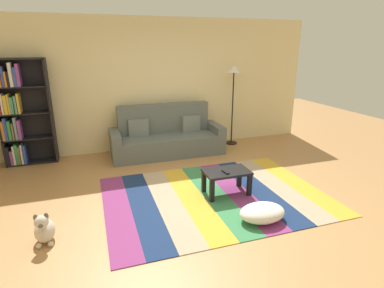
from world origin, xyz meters
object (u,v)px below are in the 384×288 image
(dog, at_px, (44,229))
(tv_remote, at_px, (225,172))
(couch, at_px, (167,138))
(coffee_table, at_px, (227,176))
(pouf, at_px, (262,213))
(standing_lamp, at_px, (234,79))
(bookshelf, at_px, (18,113))

(dog, relative_size, tv_remote, 2.65)
(couch, distance_m, dog, 3.26)
(coffee_table, relative_size, pouf, 1.12)
(pouf, bearing_deg, couch, 100.03)
(dog, distance_m, standing_lamp, 4.70)
(dog, relative_size, standing_lamp, 0.23)
(bookshelf, distance_m, coffee_table, 3.94)
(dog, bearing_deg, pouf, -8.76)
(couch, bearing_deg, tv_remote, -80.82)
(tv_remote, bearing_deg, standing_lamp, 54.19)
(tv_remote, bearing_deg, coffee_table, 40.30)
(dog, bearing_deg, bookshelf, 102.48)
(bookshelf, height_order, pouf, bookshelf)
(bookshelf, relative_size, coffee_table, 2.87)
(standing_lamp, bearing_deg, bookshelf, 178.78)
(coffee_table, bearing_deg, bookshelf, 142.41)
(coffee_table, bearing_deg, couch, 100.68)
(pouf, xyz_separation_m, standing_lamp, (1.04, 3.11, 1.33))
(couch, height_order, dog, couch)
(bookshelf, distance_m, tv_remote, 3.92)
(dog, xyz_separation_m, tv_remote, (2.41, 0.38, 0.23))
(bookshelf, height_order, standing_lamp, bookshelf)
(tv_remote, bearing_deg, dog, -179.34)
(standing_lamp, relative_size, tv_remote, 11.58)
(bookshelf, xyz_separation_m, tv_remote, (3.03, -2.42, -0.58))
(couch, xyz_separation_m, bookshelf, (-2.68, 0.28, 0.64))
(pouf, relative_size, tv_remote, 4.01)
(couch, relative_size, coffee_table, 3.34)
(bookshelf, distance_m, dog, 2.98)
(bookshelf, bearing_deg, coffee_table, -37.59)
(couch, xyz_separation_m, coffee_table, (0.39, -2.09, -0.04))
(tv_remote, bearing_deg, pouf, -86.01)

